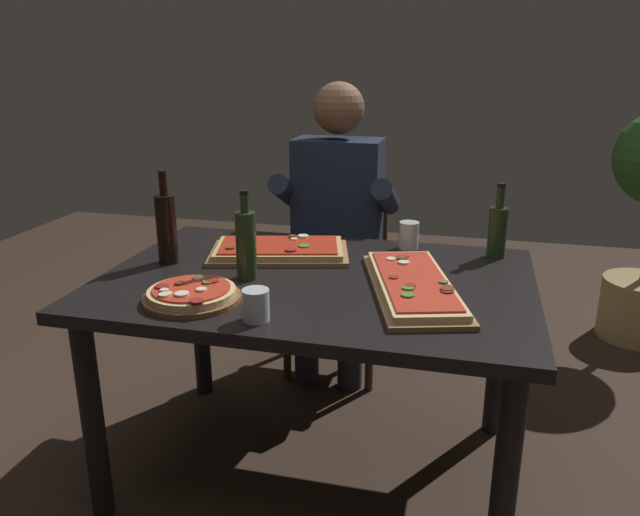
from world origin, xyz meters
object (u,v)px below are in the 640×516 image
object	(u,v)px
pizza_rectangular_left	(413,285)
tumbler_far_side	(409,235)
vinegar_bottle_green	(166,227)
seated_diner	(336,220)
diner_chair	(341,266)
pizza_rectangular_front	(279,250)
dining_table	(316,304)
tumbler_near_camera	(256,307)
pizza_round_far	(192,294)
wine_bottle_dark	(498,230)
oil_bottle_amber	(246,244)

from	to	relation	value
pizza_rectangular_left	tumbler_far_side	size ratio (longest dim) A/B	6.45
vinegar_bottle_green	seated_diner	world-z (taller)	seated_diner
pizza_rectangular_left	seated_diner	size ratio (longest dim) A/B	0.49
diner_chair	pizza_rectangular_front	bearing A→B (deg)	-97.57
dining_table	pizza_rectangular_front	size ratio (longest dim) A/B	2.54
dining_table	tumbler_far_side	world-z (taller)	tumbler_far_side
vinegar_bottle_green	tumbler_near_camera	xyz separation A→B (m)	(0.47, -0.40, -0.09)
pizza_rectangular_left	vinegar_bottle_green	bearing A→B (deg)	175.47
dining_table	pizza_round_far	xyz separation A→B (m)	(-0.31, -0.29, 0.12)
pizza_rectangular_left	tumbler_far_side	bearing A→B (deg)	98.28
pizza_rectangular_front	tumbler_near_camera	xyz separation A→B (m)	(0.11, -0.57, 0.02)
dining_table	tumbler_near_camera	world-z (taller)	tumbler_near_camera
pizza_round_far	diner_chair	size ratio (longest dim) A/B	0.33
pizza_rectangular_left	tumbler_far_side	distance (m)	0.45
dining_table	tumbler_near_camera	xyz separation A→B (m)	(-0.07, -0.38, 0.13)
tumbler_far_side	seated_diner	size ratio (longest dim) A/B	0.08
pizza_round_far	wine_bottle_dark	distance (m)	1.10
dining_table	oil_bottle_amber	size ratio (longest dim) A/B	4.78
pizza_rectangular_left	seated_diner	world-z (taller)	seated_diner
vinegar_bottle_green	pizza_rectangular_front	bearing A→B (deg)	25.92
pizza_round_far	tumbler_near_camera	xyz separation A→B (m)	(0.23, -0.09, 0.02)
dining_table	oil_bottle_amber	bearing A→B (deg)	-162.93
dining_table	diner_chair	bearing A→B (deg)	96.69
tumbler_near_camera	pizza_rectangular_left	bearing A→B (deg)	39.83
wine_bottle_dark	seated_diner	size ratio (longest dim) A/B	0.20
pizza_rectangular_left	diner_chair	size ratio (longest dim) A/B	0.76
pizza_rectangular_front	pizza_round_far	distance (m)	0.50
oil_bottle_amber	tumbler_near_camera	distance (m)	0.35
dining_table	pizza_rectangular_front	distance (m)	0.29
dining_table	oil_bottle_amber	xyz separation A→B (m)	(-0.22, -0.07, 0.21)
dining_table	wine_bottle_dark	distance (m)	0.71
vinegar_bottle_green	seated_diner	distance (m)	0.85
tumbler_near_camera	vinegar_bottle_green	bearing A→B (deg)	139.53
tumbler_near_camera	dining_table	bearing A→B (deg)	78.89
oil_bottle_amber	seated_diner	world-z (taller)	seated_diner
wine_bottle_dark	tumbler_near_camera	bearing A→B (deg)	-131.06
tumbler_far_side	pizza_rectangular_front	bearing A→B (deg)	-155.76
tumbler_near_camera	diner_chair	xyz separation A→B (m)	(-0.03, 1.23, -0.29)
tumbler_far_side	seated_diner	bearing A→B (deg)	136.37
pizza_rectangular_front	pizza_rectangular_left	bearing A→B (deg)	-25.15
dining_table	tumbler_near_camera	distance (m)	0.41
diner_chair	pizza_rectangular_left	bearing A→B (deg)	-64.91
pizza_round_far	vinegar_bottle_green	bearing A→B (deg)	126.91
wine_bottle_dark	tumbler_far_side	size ratio (longest dim) A/B	2.64
wine_bottle_dark	tumbler_far_side	xyz separation A→B (m)	(-0.32, 0.03, -0.05)
dining_table	pizza_round_far	world-z (taller)	pizza_round_far
pizza_round_far	vinegar_bottle_green	world-z (taller)	vinegar_bottle_green
pizza_rectangular_front	pizza_round_far	world-z (taller)	same
tumbler_far_side	pizza_rectangular_left	bearing A→B (deg)	-81.72
tumbler_near_camera	tumbler_far_side	size ratio (longest dim) A/B	0.88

